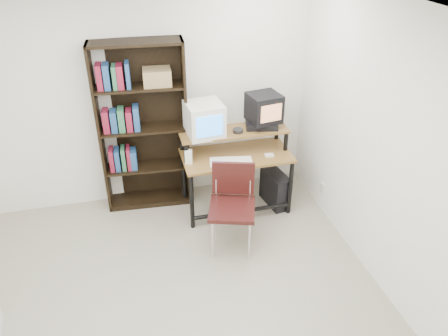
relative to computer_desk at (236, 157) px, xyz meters
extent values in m
cube|color=#A69F89|center=(-1.00, -1.46, -0.70)|extent=(4.00, 4.00, 0.01)
cube|color=white|center=(-1.00, -1.46, 1.91)|extent=(4.00, 4.00, 0.01)
cube|color=white|center=(-1.00, 0.54, 0.61)|extent=(4.00, 0.01, 2.60)
cube|color=white|center=(1.00, -1.46, 0.61)|extent=(0.01, 4.00, 2.60)
cube|color=brown|center=(0.00, -0.02, 0.03)|extent=(1.25, 0.63, 0.03)
cube|color=brown|center=(0.00, 0.10, 0.28)|extent=(1.25, 0.38, 0.02)
cylinder|color=black|center=(-0.59, -0.29, -0.33)|extent=(0.05, 0.05, 0.72)
cylinder|color=black|center=(0.58, -0.30, -0.33)|extent=(0.05, 0.05, 0.72)
cylinder|color=black|center=(-0.58, 0.25, -0.20)|extent=(0.05, 0.05, 0.98)
cylinder|color=black|center=(0.59, 0.25, -0.20)|extent=(0.05, 0.05, 0.98)
cylinder|color=black|center=(0.00, -0.29, -0.57)|extent=(1.17, 0.05, 0.05)
cube|color=white|center=(-0.34, 0.11, 0.46)|extent=(0.43, 0.43, 0.37)
cube|color=#308EFF|center=(-0.32, -0.09, 0.46)|extent=(0.29, 0.04, 0.24)
cube|color=black|center=(0.34, 0.11, 0.32)|extent=(0.41, 0.34, 0.08)
cube|color=black|center=(0.36, 0.13, 0.52)|extent=(0.40, 0.39, 0.33)
cube|color=tan|center=(0.39, -0.04, 0.52)|extent=(0.25, 0.06, 0.20)
cylinder|color=#26262B|center=(0.03, 0.05, 0.30)|extent=(0.13, 0.13, 0.05)
cube|color=white|center=(-0.11, -0.19, 0.04)|extent=(0.50, 0.29, 0.03)
cube|color=black|center=(0.36, -0.14, 0.03)|extent=(0.23, 0.19, 0.01)
cube|color=white|center=(0.35, -0.15, 0.05)|extent=(0.11, 0.07, 0.03)
cube|color=white|center=(-0.57, -0.08, 0.11)|extent=(0.09, 0.09, 0.17)
cube|color=black|center=(0.49, -0.06, -0.48)|extent=(0.27, 0.48, 0.42)
cube|color=black|center=(-0.24, -0.73, -0.19)|extent=(0.59, 0.59, 0.04)
cube|color=black|center=(-0.18, -0.53, 0.05)|extent=(0.43, 0.17, 0.38)
cylinder|color=silver|center=(-0.48, -0.85, -0.45)|extent=(0.02, 0.02, 0.48)
cylinder|color=silver|center=(-0.12, -0.97, -0.45)|extent=(0.02, 0.02, 0.48)
cylinder|color=silver|center=(-0.36, -0.49, -0.45)|extent=(0.02, 0.02, 0.48)
cylinder|color=silver|center=(0.00, -0.61, -0.45)|extent=(0.02, 0.02, 0.48)
cube|color=black|center=(-1.48, 0.40, 0.31)|extent=(0.05, 0.33, 2.00)
cube|color=black|center=(-0.52, 0.33, 0.31)|extent=(0.05, 0.33, 2.00)
cube|color=black|center=(-0.99, 0.52, 0.31)|extent=(1.00, 0.09, 2.00)
cube|color=black|center=(-1.00, 0.37, 1.29)|extent=(1.02, 0.40, 0.03)
cube|color=black|center=(-1.00, 0.37, -0.66)|extent=(1.02, 0.40, 0.06)
cube|color=black|center=(-1.00, 0.37, -0.19)|extent=(0.96, 0.38, 0.02)
cube|color=black|center=(-1.00, 0.37, 0.31)|extent=(0.96, 0.38, 0.02)
cube|color=black|center=(-1.00, 0.37, 0.81)|extent=(0.96, 0.38, 0.02)
cube|color=olive|center=(-0.80, 0.35, 0.91)|extent=(0.32, 0.27, 0.18)
cube|color=beige|center=(0.99, -0.31, -0.39)|extent=(0.02, 0.08, 0.12)
camera|label=1|loc=(-1.22, -4.25, 2.47)|focal=35.00mm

